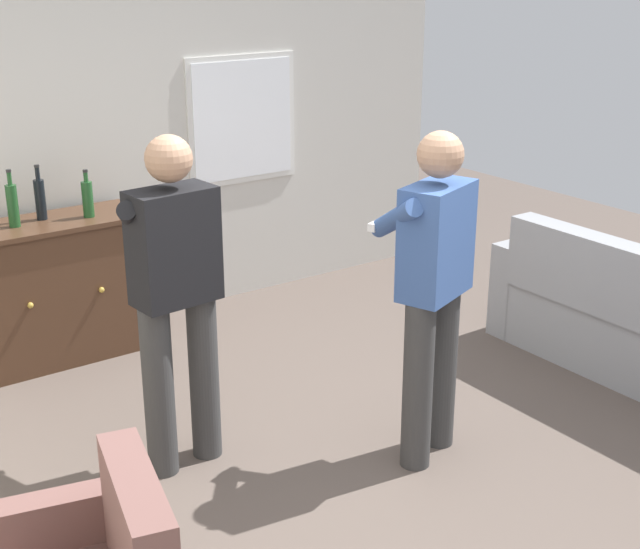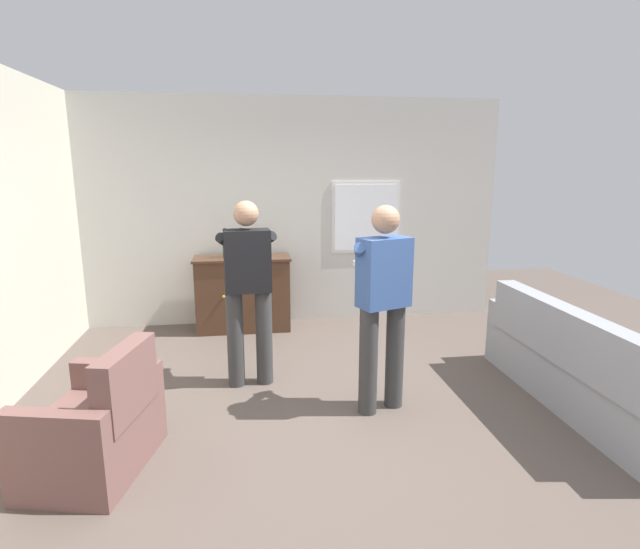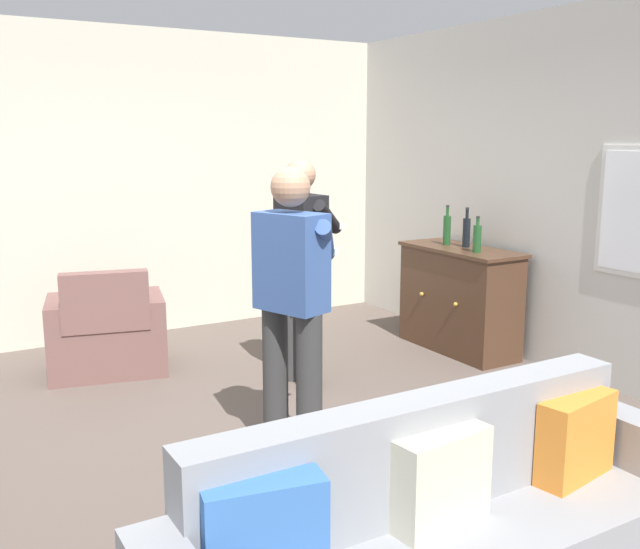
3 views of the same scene
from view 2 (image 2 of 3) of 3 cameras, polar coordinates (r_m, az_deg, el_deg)
ground at (r=4.19m, az=1.03°, el=-15.75°), size 10.40×10.40×0.00m
wall_back_with_window at (r=6.36m, az=-2.59°, el=7.15°), size 5.20×0.15×2.80m
couch at (r=4.66m, az=27.43°, el=-9.55°), size 0.57×2.29×0.87m
armchair at (r=3.72m, az=-24.12°, el=-15.75°), size 0.82×1.00×0.85m
sideboard_cabinet at (r=6.14m, az=-8.77°, el=-2.13°), size 1.15×0.49×0.90m
bottle_wine_green at (r=6.08m, az=-8.98°, el=3.36°), size 0.06×0.06×0.34m
bottle_liquor_amber at (r=5.97m, az=-6.53°, el=3.11°), size 0.07×0.07×0.30m
bottle_spirits_clear at (r=6.02m, az=-10.76°, el=3.24°), size 0.07×0.07×0.35m
person_standing_left at (r=4.48m, az=-8.23°, el=-1.15°), size 0.56×0.49×1.68m
person_standing_right at (r=3.99m, az=7.15°, el=-2.80°), size 0.52×0.52×1.68m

